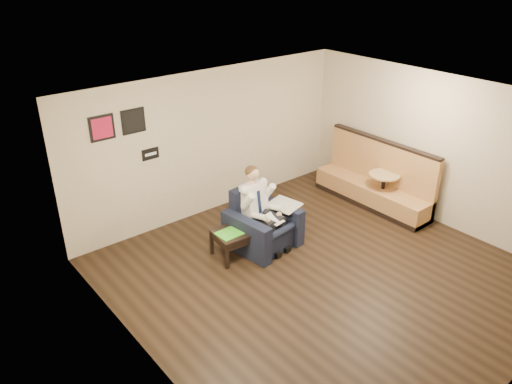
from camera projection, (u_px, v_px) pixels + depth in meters
ground at (321, 275)px, 8.04m from camera, size 6.00×6.00×0.00m
wall_back at (211, 142)px, 9.50m from camera, size 6.00×0.02×2.80m
wall_left at (146, 272)px, 5.72m from camera, size 0.02×6.00×2.80m
wall_right at (440, 150)px, 9.13m from camera, size 0.02×6.00×2.80m
ceiling at (333, 106)px, 6.80m from camera, size 6.00×6.00×0.02m
seating_sign at (150, 154)px, 8.71m from camera, size 0.32×0.02×0.20m
art_print_left at (102, 128)px, 7.97m from camera, size 0.42×0.03×0.42m
art_print_right at (133, 121)px, 8.28m from camera, size 0.42×0.03×0.42m
armchair at (263, 220)px, 8.63m from camera, size 1.15×1.15×1.00m
seated_man at (269, 213)px, 8.47m from camera, size 0.76×1.05×1.38m
lap_papers at (273, 219)px, 8.43m from camera, size 0.29×0.36×0.01m
newspaper at (284, 205)px, 8.75m from camera, size 0.52×0.61×0.01m
side_table at (233, 244)px, 8.42m from camera, size 0.66×0.66×0.48m
green_folder at (231, 233)px, 8.28m from camera, size 0.49×0.35×0.01m
coffee_mug at (238, 223)px, 8.48m from camera, size 0.10×0.10×0.10m
smartphone at (230, 226)px, 8.46m from camera, size 0.17×0.12×0.01m
banquette at (374, 174)px, 9.98m from camera, size 0.61×2.56×1.31m
cafe_table at (382, 191)px, 9.93m from camera, size 0.64×0.64×0.75m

